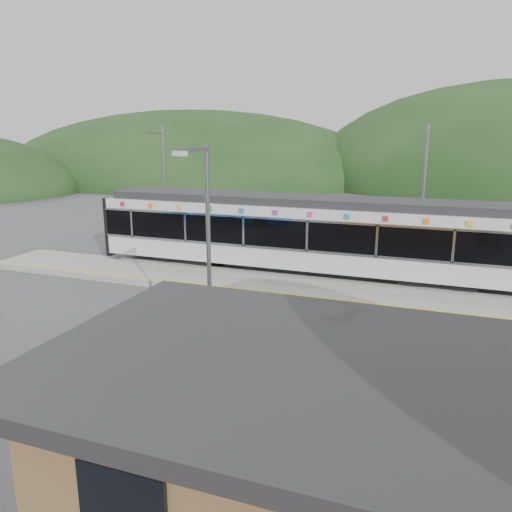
% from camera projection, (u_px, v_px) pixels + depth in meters
% --- Properties ---
extents(ground, '(120.00, 120.00, 0.00)m').
position_uv_depth(ground, '(214.00, 310.00, 19.09)').
color(ground, '#4C4C4F').
rests_on(ground, ground).
extents(hills, '(146.00, 149.00, 26.00)m').
position_uv_depth(hills, '(394.00, 288.00, 21.83)').
color(hills, '#1E3D19').
rests_on(hills, ground).
extents(platform, '(26.00, 3.20, 0.30)m').
position_uv_depth(platform, '(246.00, 283.00, 22.06)').
color(platform, '#9E9E99').
rests_on(platform, ground).
extents(yellow_line, '(26.00, 0.10, 0.01)m').
position_uv_depth(yellow_line, '(234.00, 288.00, 20.84)').
color(yellow_line, yellow).
rests_on(yellow_line, platform).
extents(train, '(20.44, 3.01, 3.74)m').
position_uv_depth(train, '(305.00, 233.00, 23.41)').
color(train, black).
rests_on(train, ground).
extents(catenary_mast_west, '(0.18, 1.80, 7.00)m').
position_uv_depth(catenary_mast_west, '(165.00, 187.00, 28.37)').
color(catenary_mast_west, slate).
rests_on(catenary_mast_west, ground).
extents(catenary_mast_east, '(0.18, 1.80, 7.00)m').
position_uv_depth(catenary_mast_east, '(423.00, 197.00, 23.67)').
color(catenary_mast_east, slate).
rests_on(catenary_mast_east, ground).
extents(station_shelter, '(9.20, 6.20, 3.00)m').
position_uv_depth(station_shelter, '(309.00, 437.00, 8.50)').
color(station_shelter, brown).
rests_on(station_shelter, ground).
extents(lamp_post, '(0.42, 1.14, 6.31)m').
position_uv_depth(lamp_post, '(206.00, 244.00, 13.15)').
color(lamp_post, slate).
rests_on(lamp_post, ground).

